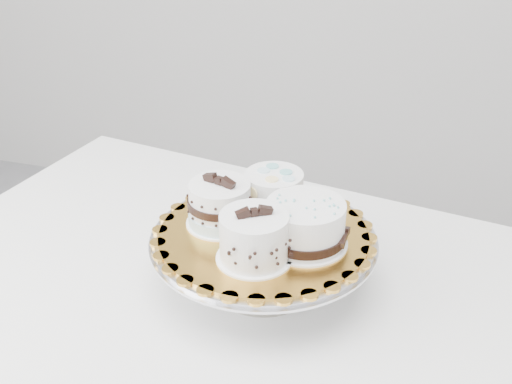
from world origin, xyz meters
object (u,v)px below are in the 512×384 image
(cake_dots, at_px, (274,192))
(cake_ribbon, at_px, (306,225))
(cake_swirl, at_px, (254,238))
(cake_banded, at_px, (220,205))
(table, at_px, (257,346))
(cake_stand, at_px, (263,251))
(cake_board, at_px, (264,234))

(cake_dots, bearing_deg, cake_ribbon, -40.81)
(cake_swirl, relative_size, cake_banded, 1.14)
(table, relative_size, cake_ribbon, 9.92)
(cake_stand, relative_size, cake_swirl, 2.59)
(cake_board, relative_size, cake_dots, 2.79)
(cake_stand, distance_m, cake_banded, 0.10)
(table, distance_m, cake_board, 0.18)
(cake_swirl, bearing_deg, cake_ribbon, 12.22)
(cake_stand, xyz_separation_m, cake_ribbon, (0.07, -0.01, 0.06))
(cake_banded, relative_size, cake_ribbon, 0.88)
(cake_stand, distance_m, cake_dots, 0.09)
(table, distance_m, cake_stand, 0.15)
(cake_banded, xyz_separation_m, cake_dots, (0.07, 0.06, 0.00))
(table, distance_m, cake_dots, 0.24)
(cake_swirl, height_order, cake_ribbon, cake_swirl)
(cake_dots, distance_m, cake_ribbon, 0.10)
(cake_dots, bearing_deg, cake_stand, -81.30)
(cake_stand, relative_size, cake_ribbon, 2.58)
(cake_board, bearing_deg, cake_swirl, -84.87)
(cake_board, distance_m, cake_banded, 0.08)
(cake_banded, height_order, cake_ribbon, cake_banded)
(table, height_order, cake_swirl, cake_swirl)
(cake_banded, bearing_deg, cake_swirl, -26.84)
(cake_swirl, relative_size, cake_ribbon, 1.00)
(cake_dots, bearing_deg, table, -79.59)
(table, height_order, cake_ribbon, cake_ribbon)
(cake_stand, distance_m, cake_ribbon, 0.09)
(cake_stand, xyz_separation_m, cake_swirl, (0.01, -0.07, 0.07))
(cake_board, distance_m, cake_swirl, 0.08)
(cake_banded, relative_size, cake_dots, 1.03)
(cake_stand, xyz_separation_m, cake_board, (0.00, 0.00, 0.03))
(table, bearing_deg, cake_board, 105.16)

